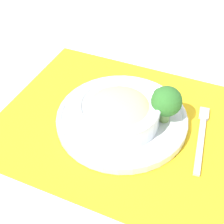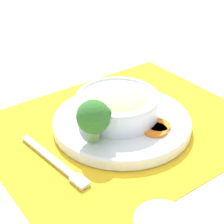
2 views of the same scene
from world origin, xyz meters
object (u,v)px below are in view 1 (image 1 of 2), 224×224
fork (202,132)px  broccoli_floret (166,102)px  bowl (120,111)px  water_glass (224,55)px

fork → broccoli_floret: bearing=-179.7°
bowl → water_glass: (0.14, 0.31, -0.01)m
bowl → broccoli_floret: (0.08, 0.05, 0.02)m
broccoli_floret → water_glass: broccoli_floret is taller
broccoli_floret → water_glass: size_ratio=0.88×
bowl → broccoli_floret: broccoli_floret is taller
bowl → water_glass: size_ratio=1.80×
water_glass → fork: bearing=-86.1°
fork → bowl: bearing=-169.0°
bowl → broccoli_floret: 0.09m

